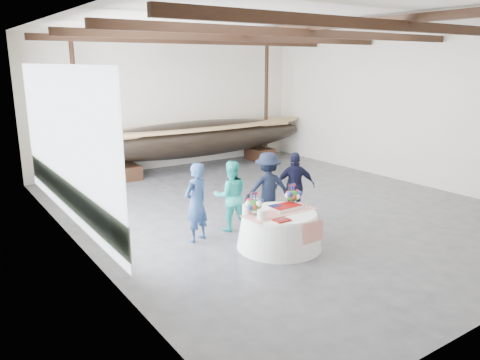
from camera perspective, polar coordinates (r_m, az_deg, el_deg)
floor at (r=12.15m, az=4.61°, el=-3.28°), size 10.00×12.00×0.01m
wall_back at (r=16.73m, az=-8.42°, el=9.30°), size 10.00×0.02×4.50m
wall_left at (r=9.38m, az=-19.69°, el=4.84°), size 0.02×12.00×4.50m
wall_right at (r=15.32m, az=19.65°, el=8.19°), size 0.02×12.00×4.50m
ceiling at (r=11.62m, az=5.07°, el=18.39°), size 10.00×12.00×0.01m
pavilion_structure at (r=12.27m, az=2.37°, el=15.89°), size 9.80×11.76×4.50m
open_bay at (r=10.41m, az=-20.68°, el=3.25°), size 0.03×7.00×3.20m
longboat_display at (r=16.32m, az=-5.14°, el=5.09°), size 8.94×1.79×1.68m
banquet_table at (r=9.48m, az=4.82°, el=-6.06°), size 1.71×1.71×0.74m
tabletop_items at (r=9.40m, az=4.23°, el=-2.89°), size 1.59×0.95×0.40m
guest_woman_blue at (r=9.68m, az=-5.36°, el=-2.73°), size 0.70×0.58×1.66m
guest_woman_teal at (r=10.28m, az=-1.13°, el=-1.94°), size 0.93×0.83×1.57m
guest_man_left at (r=10.75m, az=3.41°, el=-0.98°), size 1.22×0.95×1.66m
guest_man_right at (r=11.07m, az=6.73°, el=-0.73°), size 1.01×0.81×1.61m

